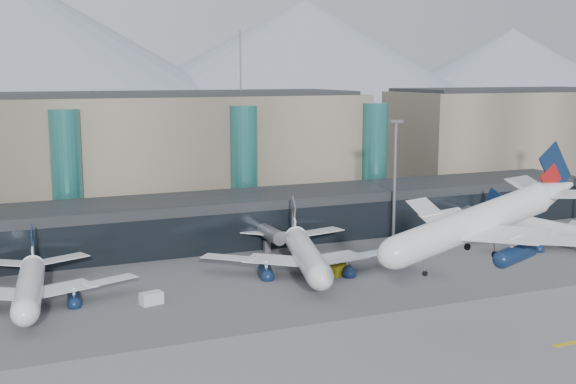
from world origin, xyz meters
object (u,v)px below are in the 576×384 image
object	(u,v)px
jet_parked_mid	(303,244)
jet_parked_right	(537,222)
jet_parked_left	(30,275)
veh_g	(332,266)
hero_jet	(492,210)
veh_a	(151,298)
veh_d	(482,235)
lightmast_mid	(395,172)
veh_h	(338,270)

from	to	relation	value
jet_parked_mid	jet_parked_right	world-z (taller)	jet_parked_mid
jet_parked_left	veh_g	bearing A→B (deg)	-85.85
hero_jet	jet_parked_left	size ratio (longest dim) A/B	1.03
veh_a	veh_d	bearing A→B (deg)	-1.14
hero_jet	veh_g	size ratio (longest dim) A/B	17.01
jet_parked_left	veh_a	world-z (taller)	jet_parked_left
veh_a	veh_d	size ratio (longest dim) A/B	1.08
lightmast_mid	veh_g	bearing A→B (deg)	-143.47
veh_a	veh_h	size ratio (longest dim) A/B	0.95
jet_parked_mid	veh_g	size ratio (longest dim) A/B	18.74
lightmast_mid	jet_parked_left	bearing A→B (deg)	-168.34
jet_parked_left	veh_g	xyz separation A→B (m)	(51.89, -1.96, -3.62)
veh_g	veh_h	size ratio (longest dim) A/B	0.59
veh_d	veh_g	size ratio (longest dim) A/B	1.51
lightmast_mid	hero_jet	xyz separation A→B (m)	(-20.67, -57.55, 3.43)
veh_d	veh_g	xyz separation A→B (m)	(-40.43, -8.51, -0.29)
lightmast_mid	veh_h	distance (m)	35.37
jet_parked_left	veh_g	distance (m)	52.06
jet_parked_left	veh_d	size ratio (longest dim) A/B	10.96
jet_parked_mid	jet_parked_right	bearing A→B (deg)	-74.54
jet_parked_left	veh_h	bearing A→B (deg)	-90.42
jet_parked_left	hero_jet	bearing A→B (deg)	-121.06
jet_parked_mid	veh_h	distance (m)	8.24
lightmast_mid	hero_jet	bearing A→B (deg)	-109.76
jet_parked_mid	lightmast_mid	bearing A→B (deg)	-45.94
lightmast_mid	jet_parked_mid	xyz separation A→B (m)	(-28.52, -15.47, -9.66)
hero_jet	veh_a	xyz separation A→B (m)	(-37.91, 32.81, -16.89)
jet_parked_mid	veh_g	bearing A→B (deg)	-97.83
jet_parked_left	veh_d	bearing A→B (deg)	-79.63
hero_jet	veh_d	size ratio (longest dim) A/B	11.30
jet_parked_right	veh_d	distance (m)	11.64
veh_d	veh_h	bearing A→B (deg)	160.41
lightmast_mid	veh_a	bearing A→B (deg)	-157.11
lightmast_mid	veh_a	size ratio (longest dim) A/B	7.56
veh_a	jet_parked_mid	bearing A→B (deg)	4.23
jet_parked_mid	veh_d	xyz separation A→B (m)	(45.25, 6.42, -3.86)
jet_parked_mid	veh_d	size ratio (longest dim) A/B	12.44
jet_parked_right	veh_a	size ratio (longest dim) A/B	10.39
jet_parked_mid	veh_g	xyz separation A→B (m)	(4.82, -2.09, -4.15)
jet_parked_left	jet_parked_mid	world-z (taller)	jet_parked_mid
lightmast_mid	jet_parked_left	world-z (taller)	lightmast_mid
hero_jet	veh_h	world-z (taller)	hero_jet
lightmast_mid	veh_a	world-z (taller)	lightmast_mid
jet_parked_mid	veh_h	size ratio (longest dim) A/B	11.05
veh_d	jet_parked_right	bearing A→B (deg)	-72.51
jet_parked_left	veh_g	world-z (taller)	jet_parked_left
lightmast_mid	jet_parked_right	size ratio (longest dim) A/B	0.73
veh_a	veh_g	distance (m)	35.61
hero_jet	veh_h	bearing A→B (deg)	88.65
lightmast_mid	veh_a	xyz separation A→B (m)	(-58.58, -24.74, -13.47)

